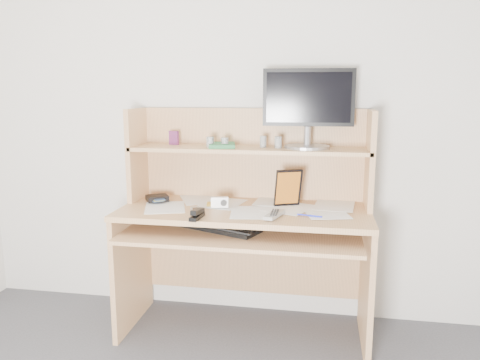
% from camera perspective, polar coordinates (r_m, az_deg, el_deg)
% --- Properties ---
extents(back_wall, '(3.60, 0.04, 2.50)m').
position_cam_1_polar(back_wall, '(2.87, 1.62, 7.76)').
color(back_wall, silver).
rests_on(back_wall, floor).
extents(desk, '(1.40, 0.70, 1.30)m').
position_cam_1_polar(desk, '(2.72, 0.82, -4.25)').
color(desk, tan).
rests_on(desk, floor).
extents(paper_clutter, '(1.32, 0.54, 0.01)m').
position_cam_1_polar(paper_clutter, '(2.63, 0.54, -3.46)').
color(paper_clutter, white).
rests_on(paper_clutter, desk).
extents(keyboard, '(0.50, 0.34, 0.03)m').
position_cam_1_polar(keyboard, '(2.60, -2.60, -5.66)').
color(keyboard, black).
rests_on(keyboard, desk).
extents(tv_remote, '(0.10, 0.19, 0.02)m').
position_cam_1_polar(tv_remote, '(2.46, 4.22, -4.24)').
color(tv_remote, '#989893').
rests_on(tv_remote, paper_clutter).
extents(flip_phone, '(0.08, 0.10, 0.02)m').
position_cam_1_polar(flip_phone, '(2.56, -5.39, -3.61)').
color(flip_phone, '#A4A4A6').
rests_on(flip_phone, paper_clutter).
extents(stapler, '(0.05, 0.15, 0.04)m').
position_cam_1_polar(stapler, '(2.43, -5.26, -4.10)').
color(stapler, black).
rests_on(stapler, paper_clutter).
extents(wallet, '(0.16, 0.15, 0.03)m').
position_cam_1_polar(wallet, '(2.84, -10.06, -2.17)').
color(wallet, black).
rests_on(wallet, paper_clutter).
extents(sticky_note_pad, '(0.10, 0.10, 0.01)m').
position_cam_1_polar(sticky_note_pad, '(2.72, -3.18, -2.96)').
color(sticky_note_pad, '#DFE63C').
rests_on(sticky_note_pad, desk).
extents(digital_camera, '(0.10, 0.05, 0.06)m').
position_cam_1_polar(digital_camera, '(2.64, -2.49, -2.69)').
color(digital_camera, silver).
rests_on(digital_camera, paper_clutter).
extents(game_case, '(0.15, 0.08, 0.21)m').
position_cam_1_polar(game_case, '(2.66, 5.89, -0.95)').
color(game_case, black).
rests_on(game_case, paper_clutter).
extents(blue_pen, '(0.13, 0.04, 0.01)m').
position_cam_1_polar(blue_pen, '(2.48, 8.48, -4.31)').
color(blue_pen, '#1C28D3').
rests_on(blue_pen, paper_clutter).
extents(card_box, '(0.06, 0.03, 0.08)m').
position_cam_1_polar(card_box, '(2.87, -8.07, 5.11)').
color(card_box, maroon).
rests_on(card_box, desk).
extents(shelf_book, '(0.19, 0.23, 0.02)m').
position_cam_1_polar(shelf_book, '(2.74, -2.20, 4.27)').
color(shelf_book, '#2F7653').
rests_on(shelf_book, desk).
extents(chip_stack_a, '(0.06, 0.06, 0.06)m').
position_cam_1_polar(chip_stack_a, '(2.72, -3.67, 4.64)').
color(chip_stack_a, black).
rests_on(chip_stack_a, desk).
extents(chip_stack_b, '(0.05, 0.05, 0.07)m').
position_cam_1_polar(chip_stack_b, '(2.68, 4.67, 4.61)').
color(chip_stack_b, white).
rests_on(chip_stack_b, desk).
extents(chip_stack_c, '(0.06, 0.06, 0.06)m').
position_cam_1_polar(chip_stack_c, '(2.72, -1.87, 4.61)').
color(chip_stack_c, black).
rests_on(chip_stack_c, desk).
extents(chip_stack_d, '(0.04, 0.04, 0.07)m').
position_cam_1_polar(chip_stack_d, '(2.71, 2.84, 4.70)').
color(chip_stack_d, silver).
rests_on(chip_stack_d, desk).
extents(monitor, '(0.52, 0.26, 0.45)m').
position_cam_1_polar(monitor, '(2.70, 8.32, 8.93)').
color(monitor, '#9C9CA1').
rests_on(monitor, desk).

